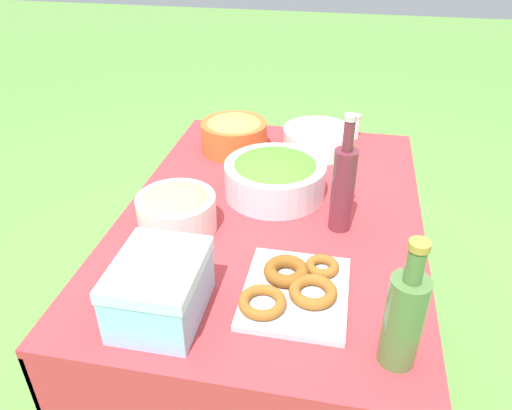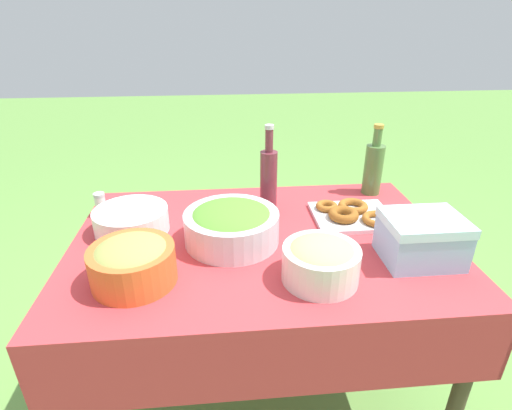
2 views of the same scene
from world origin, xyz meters
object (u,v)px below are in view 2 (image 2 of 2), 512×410
(pasta_bowl, at_px, (321,260))
(cooler_box, at_px, (421,239))
(olive_bowl, at_px, (132,261))
(wine_bottle, at_px, (269,179))
(salad_bowl, at_px, (232,224))
(olive_oil_bottle, at_px, (373,167))
(donut_platter, at_px, (352,214))
(plate_stack, at_px, (132,220))

(pasta_bowl, xyz_separation_m, cooler_box, (-0.33, -0.08, 0.01))
(olive_bowl, relative_size, cooler_box, 1.03)
(pasta_bowl, relative_size, wine_bottle, 0.65)
(salad_bowl, bearing_deg, wine_bottle, -125.06)
(olive_oil_bottle, bearing_deg, pasta_bowl, 58.37)
(donut_platter, relative_size, plate_stack, 1.13)
(donut_platter, xyz_separation_m, cooler_box, (-0.12, 0.29, 0.05))
(salad_bowl, distance_m, wine_bottle, 0.27)
(donut_platter, distance_m, plate_stack, 0.81)
(pasta_bowl, relative_size, donut_platter, 0.76)
(wine_bottle, xyz_separation_m, cooler_box, (-0.43, 0.38, -0.06))
(wine_bottle, height_order, cooler_box, wine_bottle)
(donut_platter, relative_size, cooler_box, 1.24)
(olive_oil_bottle, relative_size, olive_bowl, 1.23)
(donut_platter, bearing_deg, wine_bottle, -16.35)
(donut_platter, distance_m, wine_bottle, 0.34)
(salad_bowl, bearing_deg, olive_bowl, 34.68)
(plate_stack, distance_m, cooler_box, 0.97)
(plate_stack, relative_size, olive_oil_bottle, 0.86)
(pasta_bowl, bearing_deg, olive_bowl, -4.34)
(donut_platter, relative_size, wine_bottle, 0.85)
(olive_bowl, xyz_separation_m, cooler_box, (-0.87, -0.04, 0.01))
(olive_bowl, height_order, cooler_box, cooler_box)
(plate_stack, bearing_deg, olive_bowl, 101.51)
(pasta_bowl, bearing_deg, plate_stack, -30.06)
(pasta_bowl, xyz_separation_m, plate_stack, (0.59, -0.34, -0.02))
(donut_platter, bearing_deg, cooler_box, 113.21)
(olive_bowl, bearing_deg, wine_bottle, -136.69)
(pasta_bowl, xyz_separation_m, olive_bowl, (0.53, -0.04, 0.00))
(plate_stack, xyz_separation_m, wine_bottle, (-0.50, -0.11, 0.09))
(plate_stack, height_order, olive_bowl, olive_bowl)
(plate_stack, xyz_separation_m, cooler_box, (-0.93, 0.27, 0.03))
(donut_platter, bearing_deg, pasta_bowl, 59.88)
(olive_oil_bottle, xyz_separation_m, olive_bowl, (0.90, 0.55, -0.05))
(salad_bowl, xyz_separation_m, donut_platter, (-0.46, -0.12, -0.05))
(olive_oil_bottle, bearing_deg, wine_bottle, 16.94)
(olive_bowl, bearing_deg, olive_oil_bottle, -148.41)
(donut_platter, bearing_deg, plate_stack, 1.27)
(wine_bottle, relative_size, olive_bowl, 1.42)
(olive_oil_bottle, bearing_deg, salad_bowl, 30.05)
(wine_bottle, distance_m, olive_bowl, 0.60)
(pasta_bowl, bearing_deg, wine_bottle, -77.97)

